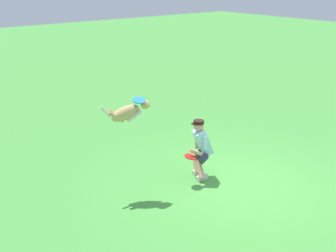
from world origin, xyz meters
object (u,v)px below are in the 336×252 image
(dog, at_px, (128,112))
(frisbee_held, at_px, (190,157))
(person, at_px, (201,147))
(frisbee_flying, at_px, (139,100))

(dog, height_order, frisbee_held, dog)
(dog, relative_size, frisbee_held, 3.57)
(person, distance_m, dog, 1.86)
(dog, distance_m, frisbee_flying, 0.32)
(frisbee_flying, distance_m, frisbee_held, 1.66)
(frisbee_held, bearing_deg, dog, -23.04)
(dog, distance_m, frisbee_held, 1.65)
(dog, bearing_deg, person, 14.30)
(person, bearing_deg, dog, 9.97)
(person, bearing_deg, frisbee_held, 38.35)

